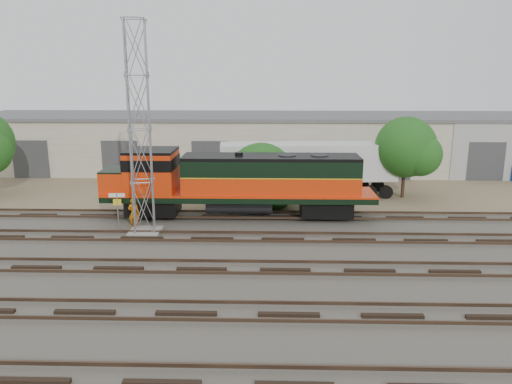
{
  "coord_description": "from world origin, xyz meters",
  "views": [
    {
      "loc": [
        -0.8,
        -25.22,
        9.22
      ],
      "look_at": [
        -1.59,
        4.0,
        2.2
      ],
      "focal_mm": 35.0,
      "sensor_mm": 36.0,
      "label": 1
    }
  ],
  "objects_px": {
    "locomotive": "(234,182)",
    "signal_tower": "(140,134)",
    "semi_trailer": "(312,163)",
    "worker": "(134,213)"
  },
  "relations": [
    {
      "from": "locomotive",
      "to": "signal_tower",
      "type": "distance_m",
      "value": 7.02
    },
    {
      "from": "locomotive",
      "to": "worker",
      "type": "height_order",
      "value": "locomotive"
    },
    {
      "from": "worker",
      "to": "locomotive",
      "type": "bearing_deg",
      "value": -149.92
    },
    {
      "from": "semi_trailer",
      "to": "signal_tower",
      "type": "bearing_deg",
      "value": -142.14
    },
    {
      "from": "worker",
      "to": "signal_tower",
      "type": "bearing_deg",
      "value": 141.36
    },
    {
      "from": "signal_tower",
      "to": "semi_trailer",
      "type": "distance_m",
      "value": 14.53
    },
    {
      "from": "worker",
      "to": "semi_trailer",
      "type": "height_order",
      "value": "semi_trailer"
    },
    {
      "from": "locomotive",
      "to": "semi_trailer",
      "type": "bearing_deg",
      "value": 47.8
    },
    {
      "from": "locomotive",
      "to": "signal_tower",
      "type": "bearing_deg",
      "value": -145.65
    },
    {
      "from": "signal_tower",
      "to": "semi_trailer",
      "type": "xyz_separation_m",
      "value": [
        10.51,
        9.48,
        -3.32
      ]
    }
  ]
}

